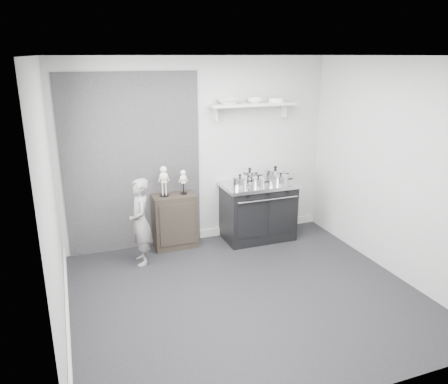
{
  "coord_description": "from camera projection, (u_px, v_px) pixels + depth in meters",
  "views": [
    {
      "loc": [
        -1.81,
        -4.19,
        2.71
      ],
      "look_at": [
        0.09,
        0.95,
        0.98
      ],
      "focal_mm": 35.0,
      "sensor_mm": 36.0,
      "label": 1
    }
  ],
  "objects": [
    {
      "name": "wall_shelf",
      "position": [
        253.0,
        105.0,
        6.32
      ],
      "size": [
        1.3,
        0.26,
        0.24
      ],
      "color": "silver",
      "rests_on": "room_shell"
    },
    {
      "name": "plate_stack",
      "position": [
        276.0,
        100.0,
        6.42
      ],
      "size": [
        0.24,
        0.24,
        0.06
      ],
      "primitive_type": "cylinder",
      "color": "white",
      "rests_on": "wall_shelf"
    },
    {
      "name": "skeleton_full",
      "position": [
        164.0,
        179.0,
        6.1
      ],
      "size": [
        0.14,
        0.09,
        0.5
      ],
      "primitive_type": null,
      "color": "white",
      "rests_on": "side_cabinet"
    },
    {
      "name": "pot_back_right",
      "position": [
        275.0,
        174.0,
        6.65
      ],
      "size": [
        0.37,
        0.29,
        0.22
      ],
      "color": "silver",
      "rests_on": "stove"
    },
    {
      "name": "pot_front_left",
      "position": [
        240.0,
        181.0,
        6.3
      ],
      "size": [
        0.31,
        0.22,
        0.19
      ],
      "color": "silver",
      "rests_on": "stove"
    },
    {
      "name": "side_cabinet",
      "position": [
        174.0,
        221.0,
        6.34
      ],
      "size": [
        0.61,
        0.36,
        0.8
      ],
      "primitive_type": "cube",
      "color": "black",
      "rests_on": "ground"
    },
    {
      "name": "ground",
      "position": [
        245.0,
        294.0,
        5.16
      ],
      "size": [
        4.0,
        4.0,
        0.0
      ],
      "primitive_type": "plane",
      "color": "black",
      "rests_on": "ground"
    },
    {
      "name": "pot_front_right",
      "position": [
        281.0,
        179.0,
        6.43
      ],
      "size": [
        0.31,
        0.22,
        0.18
      ],
      "color": "silver",
      "rests_on": "stove"
    },
    {
      "name": "stove",
      "position": [
        258.0,
        211.0,
        6.63
      ],
      "size": [
        1.1,
        0.69,
        0.88
      ],
      "color": "black",
      "rests_on": "ground"
    },
    {
      "name": "bowl_large",
      "position": [
        228.0,
        101.0,
        6.17
      ],
      "size": [
        0.32,
        0.32,
        0.08
      ],
      "primitive_type": "imported",
      "color": "white",
      "rests_on": "wall_shelf"
    },
    {
      "name": "skeleton_torso",
      "position": [
        183.0,
        180.0,
        6.21
      ],
      "size": [
        0.11,
        0.07,
        0.41
      ],
      "primitive_type": null,
      "color": "white",
      "rests_on": "side_cabinet"
    },
    {
      "name": "bowl_small",
      "position": [
        255.0,
        100.0,
        6.31
      ],
      "size": [
        0.23,
        0.23,
        0.07
      ],
      "primitive_type": "imported",
      "color": "white",
      "rests_on": "wall_shelf"
    },
    {
      "name": "pot_back_left",
      "position": [
        250.0,
        176.0,
        6.58
      ],
      "size": [
        0.34,
        0.25,
        0.21
      ],
      "color": "silver",
      "rests_on": "stove"
    },
    {
      "name": "child",
      "position": [
        140.0,
        222.0,
        5.78
      ],
      "size": [
        0.29,
        0.44,
        1.19
      ],
      "primitive_type": "imported",
      "rotation": [
        0.0,
        0.0,
        -1.59
      ],
      "color": "slate",
      "rests_on": "ground"
    },
    {
      "name": "pot_front_center",
      "position": [
        258.0,
        182.0,
        6.3
      ],
      "size": [
        0.26,
        0.18,
        0.17
      ],
      "color": "silver",
      "rests_on": "stove"
    },
    {
      "name": "room_shell",
      "position": [
        234.0,
        157.0,
        4.78
      ],
      "size": [
        4.02,
        3.62,
        2.71
      ],
      "color": "#AFAFAC",
      "rests_on": "ground"
    }
  ]
}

